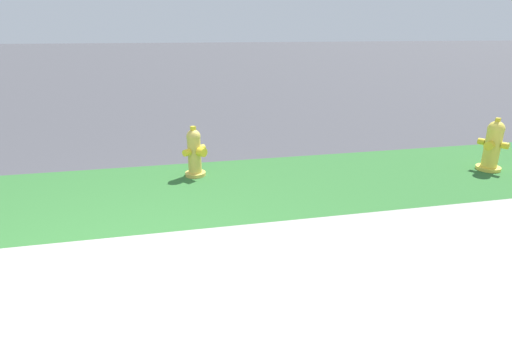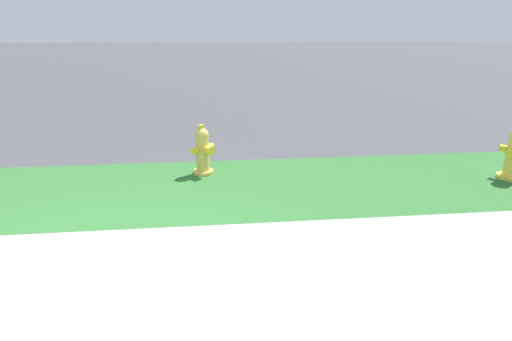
% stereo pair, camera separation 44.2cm
% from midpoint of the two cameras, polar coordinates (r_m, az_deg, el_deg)
% --- Properties ---
extents(ground_plane, '(120.00, 120.00, 0.00)m').
position_cam_midpoint_polar(ground_plane, '(3.30, -24.86, -17.94)').
color(ground_plane, '#424247').
extents(sidewalk_pavement, '(18.00, 2.19, 0.01)m').
position_cam_midpoint_polar(sidewalk_pavement, '(3.29, -24.87, -17.87)').
color(sidewalk_pavement, '#9E9993').
rests_on(sidewalk_pavement, ground).
extents(grass_verge, '(18.00, 2.15, 0.01)m').
position_cam_midpoint_polar(grass_verge, '(5.16, -20.07, -3.36)').
color(grass_verge, '#2D662D').
rests_on(grass_verge, ground).
extents(fire_hydrant_near_corner, '(0.37, 0.38, 0.76)m').
position_cam_midpoint_polar(fire_hydrant_near_corner, '(6.41, 29.07, 3.11)').
color(fire_hydrant_near_corner, yellow).
rests_on(fire_hydrant_near_corner, ground).
extents(fire_hydrant_across_street, '(0.34, 0.33, 0.70)m').
position_cam_midpoint_polar(fire_hydrant_across_street, '(5.49, -11.06, 2.48)').
color(fire_hydrant_across_street, gold).
rests_on(fire_hydrant_across_street, ground).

